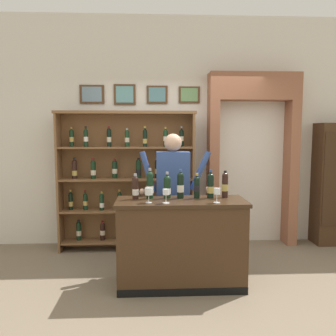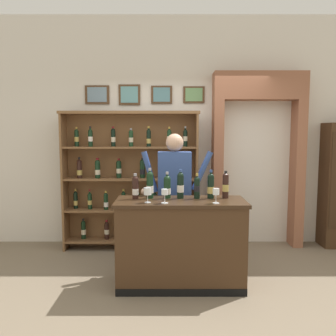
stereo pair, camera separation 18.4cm
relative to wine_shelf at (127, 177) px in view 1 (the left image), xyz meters
The scene contains 17 objects.
ground_plane 1.80m from the wine_shelf, 60.38° to the right, with size 14.00×14.00×0.02m, color #7A6B56.
back_wall 1.03m from the wine_shelf, 26.33° to the left, with size 12.00×0.19×3.43m.
wine_shelf is the anchor object (origin of this frame).
archway_doorway 1.94m from the wine_shelf, ahead, with size 1.34×0.45×2.57m.
side_cabinet 3.16m from the wine_shelf, ahead, with size 0.61×0.37×1.85m.
tasting_counter 1.54m from the wine_shelf, 61.63° to the right, with size 1.42×0.56×0.97m.
shopkeeper 0.96m from the wine_shelf, 49.50° to the right, with size 0.90×0.22×1.69m.
tasting_bottle_prosecco 1.19m from the wine_shelf, 81.42° to the right, with size 0.07×0.07×0.28m.
tasting_bottle_brunello 1.21m from the wine_shelf, 73.64° to the right, with size 0.08×0.08×0.34m.
tasting_bottle_riserva 1.27m from the wine_shelf, 65.13° to the right, with size 0.08×0.08×0.30m.
tasting_bottle_rosso 1.35m from the wine_shelf, 59.62° to the right, with size 0.08×0.08×0.33m.
tasting_bottle_grappa 1.45m from the wine_shelf, 53.41° to the right, with size 0.07×0.07×0.28m.
tasting_bottle_bianco 1.54m from the wine_shelf, 48.55° to the right, with size 0.08×0.08×0.32m.
tasting_bottle_chianti 1.65m from the wine_shelf, 43.79° to the right, with size 0.07×0.07×0.31m.
wine_glass_right 1.52m from the wine_shelf, 70.44° to the right, with size 0.07×0.07×0.15m.
wine_glass_left 1.44m from the wine_shelf, 76.83° to the right, with size 0.08×0.08×0.16m.
wine_glass_center 1.77m from the wine_shelf, 53.96° to the right, with size 0.07×0.07×0.16m.
Camera 1 is at (-0.36, -3.69, 1.72)m, focal length 36.73 mm.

